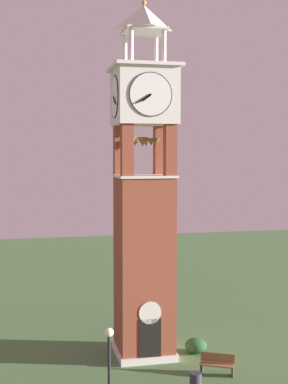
{
  "coord_description": "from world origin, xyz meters",
  "views": [
    {
      "loc": [
        -5.88,
        -26.51,
        10.28
      ],
      "look_at": [
        0.0,
        0.0,
        8.33
      ],
      "focal_mm": 50.92,
      "sensor_mm": 36.0,
      "label": 1
    }
  ],
  "objects_px": {
    "clock_tower": "(144,208)",
    "trash_bin": "(196,382)",
    "lamp_post": "(109,354)",
    "park_bench": "(217,364)"
  },
  "relations": [
    {
      "from": "park_bench",
      "to": "lamp_post",
      "type": "bearing_deg",
      "value": -152.19
    },
    {
      "from": "clock_tower",
      "to": "lamp_post",
      "type": "height_order",
      "value": "clock_tower"
    },
    {
      "from": "lamp_post",
      "to": "trash_bin",
      "type": "xyz_separation_m",
      "value": [
        3.99,
        1.39,
        -2.07
      ]
    },
    {
      "from": "clock_tower",
      "to": "lamp_post",
      "type": "distance_m",
      "value": 8.37
    },
    {
      "from": "park_bench",
      "to": "lamp_post",
      "type": "height_order",
      "value": "lamp_post"
    },
    {
      "from": "clock_tower",
      "to": "trash_bin",
      "type": "relative_size",
      "value": 22.17
    },
    {
      "from": "clock_tower",
      "to": "park_bench",
      "type": "bearing_deg",
      "value": -48.5
    },
    {
      "from": "lamp_post",
      "to": "trash_bin",
      "type": "bearing_deg",
      "value": 19.23
    },
    {
      "from": "park_bench",
      "to": "trash_bin",
      "type": "xyz_separation_m",
      "value": [
        -1.55,
        -1.53,
        -0.08
      ]
    },
    {
      "from": "clock_tower",
      "to": "park_bench",
      "type": "relative_size",
      "value": 10.95
    }
  ]
}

